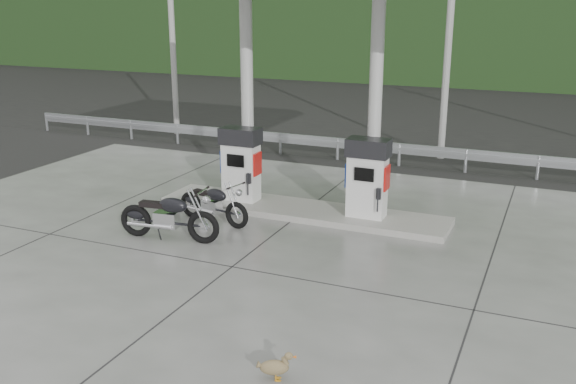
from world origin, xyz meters
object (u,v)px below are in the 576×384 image
at_px(motorcycle_right, 213,204).
at_px(duck, 274,368).
at_px(gas_pump_left, 241,164).
at_px(gas_pump_right, 367,178).
at_px(motorcycle_left, 169,217).

height_order(motorcycle_right, duck, motorcycle_right).
relative_size(gas_pump_left, duck, 3.72).
relative_size(gas_pump_right, duck, 3.72).
bearing_deg(motorcycle_left, gas_pump_left, 76.34).
relative_size(gas_pump_left, gas_pump_right, 1.00).
bearing_deg(gas_pump_left, motorcycle_right, -89.96).
relative_size(motorcycle_left, motorcycle_right, 1.14).
bearing_deg(duck, gas_pump_left, 97.51).
bearing_deg(motorcycle_right, gas_pump_right, 34.90).
bearing_deg(duck, gas_pump_right, 73.08).
bearing_deg(duck, motorcycle_right, 103.77).
relative_size(gas_pump_left, motorcycle_left, 0.85).
distance_m(gas_pump_left, gas_pump_right, 3.20).
xyz_separation_m(gas_pump_left, motorcycle_right, (0.00, -1.40, -0.61)).
distance_m(gas_pump_right, motorcycle_right, 3.54).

